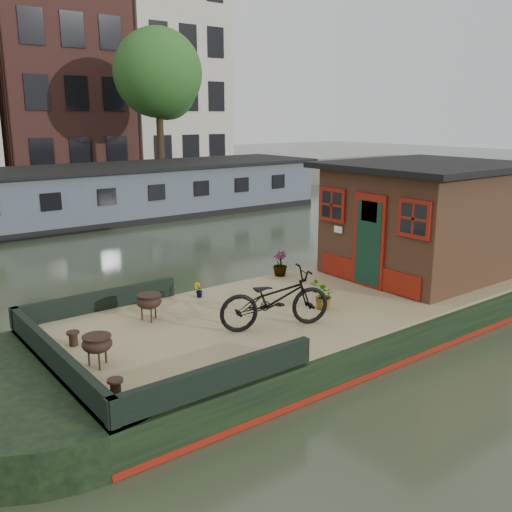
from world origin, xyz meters
TOP-DOWN VIEW (x-y plane):
  - ground at (0.00, 0.00)m, footprint 120.00×120.00m
  - houseboat_hull at (-1.33, 0.00)m, footprint 14.01×4.02m
  - houseboat_deck at (0.00, 0.00)m, footprint 11.80×3.80m
  - bow_bulwark at (-5.07, 0.00)m, footprint 3.00×4.00m
  - cabin at (2.19, 0.00)m, footprint 4.00×3.50m
  - bicycle at (-2.53, -0.64)m, footprint 1.98×1.23m
  - potted_plant_b at (-2.68, 1.48)m, footprint 0.20×0.20m
  - potted_plant_c at (-1.27, -0.47)m, footprint 0.55×0.51m
  - potted_plant_d at (-0.47, 1.70)m, footprint 0.38×0.38m
  - brazier_front at (-5.43, -0.31)m, footprint 0.46×0.46m
  - brazier_rear at (-4.01, 0.92)m, footprint 0.56×0.56m
  - bollard_port at (-5.44, 0.62)m, footprint 0.20×0.20m
  - bollard_stbd at (-5.60, -1.27)m, footprint 0.20×0.20m
  - far_houseboat at (0.00, 14.00)m, footprint 20.40×4.40m
  - quay at (0.00, 20.50)m, footprint 60.00×6.00m
  - tree_right at (6.14, 19.07)m, footprint 4.40×4.40m

SIDE VIEW (x-z plane):
  - ground at x=0.00m, z-range 0.00..0.00m
  - houseboat_hull at x=-1.33m, z-range -0.03..0.57m
  - quay at x=0.00m, z-range 0.00..0.90m
  - houseboat_deck at x=0.00m, z-range 0.60..0.65m
  - bollard_port at x=-5.44m, z-range 0.65..0.87m
  - bollard_stbd at x=-5.60m, z-range 0.65..0.88m
  - potted_plant_b at x=-2.68m, z-range 0.65..0.94m
  - bow_bulwark at x=-5.07m, z-range 0.65..1.00m
  - brazier_front at x=-5.43m, z-range 0.65..1.10m
  - brazier_rear at x=-4.01m, z-range 0.65..1.11m
  - potted_plant_c at x=-1.27m, z-range 0.65..1.16m
  - potted_plant_d at x=-0.47m, z-range 0.65..1.19m
  - far_houseboat at x=0.00m, z-range -0.09..2.02m
  - bicycle at x=-2.53m, z-range 0.65..1.63m
  - cabin at x=2.19m, z-range 0.67..3.09m
  - tree_right at x=6.14m, z-range 2.19..9.59m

